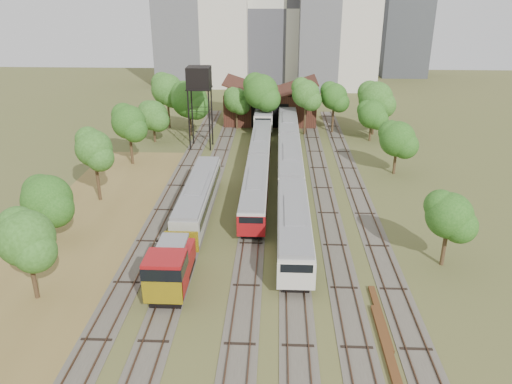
{
  "coord_description": "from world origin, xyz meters",
  "views": [
    {
      "loc": [
        0.34,
        -31.68,
        22.82
      ],
      "look_at": [
        -1.83,
        17.39,
        2.5
      ],
      "focal_mm": 35.0,
      "sensor_mm": 36.0,
      "label": 1
    }
  ],
  "objects_px": {
    "water_tower": "(199,80)",
    "shunter_locomotive": "(170,269)",
    "railcar_red_set": "(258,166)",
    "railcar_green_set": "(290,165)"
  },
  "relations": [
    {
      "from": "railcar_red_set",
      "to": "railcar_green_set",
      "type": "xyz_separation_m",
      "value": [
        4.0,
        -0.21,
        0.2
      ]
    },
    {
      "from": "railcar_red_set",
      "to": "railcar_green_set",
      "type": "bearing_deg",
      "value": -2.94
    },
    {
      "from": "railcar_red_set",
      "to": "water_tower",
      "type": "height_order",
      "value": "water_tower"
    },
    {
      "from": "water_tower",
      "to": "railcar_red_set",
      "type": "bearing_deg",
      "value": -55.36
    },
    {
      "from": "shunter_locomotive",
      "to": "railcar_green_set",
      "type": "bearing_deg",
      "value": 68.34
    },
    {
      "from": "railcar_red_set",
      "to": "water_tower",
      "type": "relative_size",
      "value": 2.85
    },
    {
      "from": "railcar_red_set",
      "to": "water_tower",
      "type": "bearing_deg",
      "value": 124.64
    },
    {
      "from": "railcar_red_set",
      "to": "shunter_locomotive",
      "type": "distance_m",
      "value": 26.08
    },
    {
      "from": "railcar_red_set",
      "to": "water_tower",
      "type": "distance_m",
      "value": 18.2
    },
    {
      "from": "water_tower",
      "to": "shunter_locomotive",
      "type": "bearing_deg",
      "value": -85.31
    }
  ]
}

